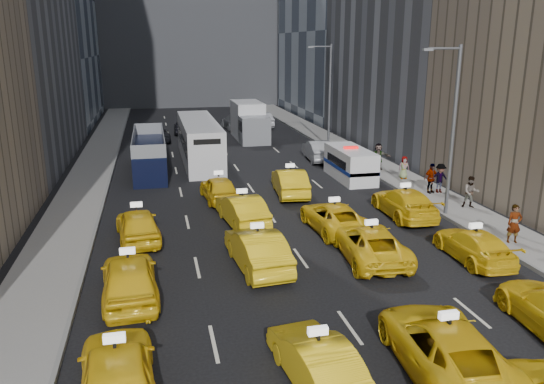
{
  "coord_description": "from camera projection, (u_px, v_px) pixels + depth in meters",
  "views": [
    {
      "loc": [
        -5.94,
        -12.7,
        9.03
      ],
      "look_at": [
        -0.43,
        11.76,
        2.0
      ],
      "focal_mm": 35.0,
      "sensor_mm": 36.0,
      "label": 1
    }
  ],
  "objects": [
    {
      "name": "taxi_16",
      "position": [
        219.0,
        188.0,
        31.43
      ],
      "size": [
        2.12,
        4.52,
        1.49
      ],
      "primitive_type": "imported",
      "rotation": [
        0.0,
        0.0,
        3.22
      ],
      "color": "yellow",
      "rests_on": "ground"
    },
    {
      "name": "double_decker",
      "position": [
        149.0,
        153.0,
        38.38
      ],
      "size": [
        2.87,
        9.85,
        2.83
      ],
      "rotation": [
        0.0,
        0.0,
        -0.07
      ],
      "color": "black",
      "rests_on": "ground"
    },
    {
      "name": "misc_car_2",
      "position": [
        235.0,
        122.0,
        57.7
      ],
      "size": [
        2.71,
        5.85,
        1.66
      ],
      "primitive_type": "imported",
      "rotation": [
        0.0,
        0.0,
        3.21
      ],
      "color": "slate",
      "rests_on": "ground"
    },
    {
      "name": "taxi_11",
      "position": [
        474.0,
        245.0,
        22.79
      ],
      "size": [
        2.03,
        4.68,
        1.34
      ],
      "primitive_type": "imported",
      "rotation": [
        0.0,
        0.0,
        3.11
      ],
      "color": "yellow",
      "rests_on": "ground"
    },
    {
      "name": "taxi_9",
      "position": [
        257.0,
        249.0,
        21.97
      ],
      "size": [
        2.16,
        5.09,
        1.63
      ],
      "primitive_type": "imported",
      "rotation": [
        0.0,
        0.0,
        3.23
      ],
      "color": "yellow",
      "rests_on": "ground"
    },
    {
      "name": "misc_car_4",
      "position": [
        261.0,
        120.0,
        59.22
      ],
      "size": [
        2.07,
        5.14,
        1.66
      ],
      "primitive_type": "imported",
      "rotation": [
        0.0,
        0.0,
        3.2
      ],
      "color": "#A5A6AC",
      "rests_on": "ground"
    },
    {
      "name": "ground",
      "position": [
        374.0,
        361.0,
        15.62
      ],
      "size": [
        160.0,
        160.0,
        0.0
      ],
      "primitive_type": "plane",
      "color": "black",
      "rests_on": "ground"
    },
    {
      "name": "taxi_17",
      "position": [
        290.0,
        182.0,
        32.64
      ],
      "size": [
        2.18,
        5.09,
        1.63
      ],
      "primitive_type": "imported",
      "rotation": [
        0.0,
        0.0,
        3.05
      ],
      "color": "yellow",
      "rests_on": "ground"
    },
    {
      "name": "pedestrian_5",
      "position": [
        378.0,
        156.0,
        38.59
      ],
      "size": [
        1.85,
        1.1,
        1.92
      ],
      "primitive_type": "imported",
      "rotation": [
        0.0,
        0.0,
        -0.35
      ],
      "color": "gray",
      "rests_on": "sidewalk_east"
    },
    {
      "name": "pedestrian_3",
      "position": [
        431.0,
        178.0,
        32.48
      ],
      "size": [
        1.17,
        0.75,
        1.85
      ],
      "primitive_type": "imported",
      "rotation": [
        0.0,
        0.0,
        0.26
      ],
      "color": "gray",
      "rests_on": "sidewalk_east"
    },
    {
      "name": "pedestrian_0",
      "position": [
        514.0,
        224.0,
        24.31
      ],
      "size": [
        0.74,
        0.57,
        1.82
      ],
      "primitive_type": "imported",
      "rotation": [
        0.0,
        0.0,
        -0.22
      ],
      "color": "gray",
      "rests_on": "sidewalk_east"
    },
    {
      "name": "box_truck",
      "position": [
        249.0,
        121.0,
        51.52
      ],
      "size": [
        3.01,
        7.84,
        3.53
      ],
      "rotation": [
        0.0,
        0.0,
        0.05
      ],
      "color": "white",
      "rests_on": "ground"
    },
    {
      "name": "streetlight_near",
      "position": [
        451.0,
        126.0,
        27.51
      ],
      "size": [
        2.15,
        0.22,
        9.0
      ],
      "color": "#595B60",
      "rests_on": "ground"
    },
    {
      "name": "taxi_8",
      "position": [
        129.0,
        278.0,
        19.22
      ],
      "size": [
        2.25,
        5.0,
        1.67
      ],
      "primitive_type": "imported",
      "rotation": [
        0.0,
        0.0,
        3.2
      ],
      "color": "yellow",
      "rests_on": "ground"
    },
    {
      "name": "pedestrian_1",
      "position": [
        471.0,
        192.0,
        29.54
      ],
      "size": [
        0.99,
        0.77,
        1.79
      ],
      "primitive_type": "imported",
      "rotation": [
        0.0,
        0.0,
        -0.39
      ],
      "color": "gray",
      "rests_on": "sidewalk_east"
    },
    {
      "name": "misc_car_3",
      "position": [
        182.0,
        127.0,
        54.88
      ],
      "size": [
        1.81,
        4.14,
        1.39
      ],
      "primitive_type": "imported",
      "rotation": [
        0.0,
        0.0,
        3.1
      ],
      "color": "black",
      "rests_on": "ground"
    },
    {
      "name": "taxi_10",
      "position": [
        370.0,
        243.0,
        22.86
      ],
      "size": [
        2.9,
        5.47,
        1.46
      ],
      "primitive_type": "imported",
      "rotation": [
        0.0,
        0.0,
        3.05
      ],
      "color": "yellow",
      "rests_on": "ground"
    },
    {
      "name": "streetlight_far",
      "position": [
        328.0,
        92.0,
        46.29
      ],
      "size": [
        2.15,
        0.22,
        9.0
      ],
      "color": "#595B60",
      "rests_on": "ground"
    },
    {
      "name": "pedestrian_4",
      "position": [
        404.0,
        167.0,
        35.98
      ],
      "size": [
        0.8,
        0.5,
        1.54
      ],
      "primitive_type": "imported",
      "rotation": [
        0.0,
        0.0,
        -0.13
      ],
      "color": "gray",
      "rests_on": "sidewalk_east"
    },
    {
      "name": "nypd_van",
      "position": [
        350.0,
        164.0,
        36.39
      ],
      "size": [
        2.74,
        5.56,
        2.29
      ],
      "rotation": [
        0.0,
        0.0,
        -0.13
      ],
      "color": "white",
      "rests_on": "ground"
    },
    {
      "name": "taxi_13",
      "position": [
        242.0,
        210.0,
        27.26
      ],
      "size": [
        2.27,
        4.96,
        1.58
      ],
      "primitive_type": "imported",
      "rotation": [
        0.0,
        0.0,
        3.27
      ],
      "color": "yellow",
      "rests_on": "ground"
    },
    {
      "name": "taxi_14",
      "position": [
        334.0,
        217.0,
        26.43
      ],
      "size": [
        2.59,
        5.12,
        1.39
      ],
      "primitive_type": "imported",
      "rotation": [
        0.0,
        0.0,
        3.2
      ],
      "color": "yellow",
      "rests_on": "ground"
    },
    {
      "name": "taxi_4",
      "position": [
        118.0,
        374.0,
        13.61
      ],
      "size": [
        2.29,
        5.02,
        1.67
      ],
      "primitive_type": "imported",
      "rotation": [
        0.0,
        0.0,
        3.21
      ],
      "color": "yellow",
      "rests_on": "ground"
    },
    {
      "name": "pedestrian_2",
      "position": [
        440.0,
        178.0,
        32.55
      ],
      "size": [
        1.19,
        0.52,
        1.82
      ],
      "primitive_type": "imported",
      "rotation": [
        0.0,
        0.0,
        -0.03
      ],
      "color": "gray",
      "rests_on": "sidewalk_east"
    },
    {
      "name": "sidewalk_east",
      "position": [
        371.0,
        163.0,
        41.3
      ],
      "size": [
        3.0,
        90.0,
        0.15
      ],
      "primitive_type": "cube",
      "color": "gray",
      "rests_on": "ground"
    },
    {
      "name": "misc_car_1",
      "position": [
        157.0,
        134.0,
        50.49
      ],
      "size": [
        2.47,
        5.01,
        1.37
      ],
      "primitive_type": "imported",
      "rotation": [
        0.0,
        0.0,
        3.18
      ],
      "color": "black",
      "rests_on": "ground"
    },
    {
      "name": "taxi_15",
      "position": [
        404.0,
        203.0,
        28.54
      ],
      "size": [
        2.36,
        5.37,
        1.54
      ],
      "primitive_type": "imported",
      "rotation": [
        0.0,
        0.0,
        3.1
      ],
      "color": "yellow",
      "rests_on": "ground"
    },
    {
      "name": "taxi_12",
      "position": [
        138.0,
        225.0,
        25.02
      ],
      "size": [
        2.38,
        4.77,
        1.56
      ],
      "primitive_type": "imported",
      "rotation": [
        0.0,
        0.0,
        3.26
      ],
      "color": "yellow",
      "rests_on": "ground"
    },
    {
      "name": "city_bus",
      "position": [
        199.0,
        141.0,
        41.74
      ],
      "size": [
        3.27,
        12.74,
        3.26
      ],
      "rotation": [
        0.0,
        0.0,
        -0.05
      ],
      "color": "silver",
      "rests_on": "ground"
    },
    {
      "name": "curb_east",
      "position": [
        354.0,
        163.0,
        40.99
      ],
      "size": [
        0.15,
        90.0,
        0.18
      ],
      "primitive_type": "cube",
      "color": "slate",
      "rests_on": "ground"
    },
    {
      "name": "sidewalk_west",
      "position": [
        89.0,
        177.0,
        36.86
      ],
      "size": [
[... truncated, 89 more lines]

